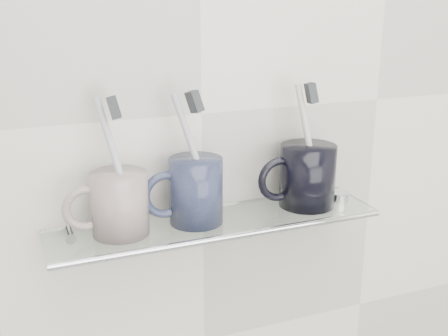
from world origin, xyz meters
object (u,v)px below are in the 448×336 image
shelf_glass (217,222)px  mug_left (120,204)px  mug_right (307,176)px  mug_center (196,191)px

shelf_glass → mug_left: (-0.14, 0.00, 0.05)m
mug_left → mug_right: 0.30m
shelf_glass → mug_right: (0.16, 0.00, 0.05)m
shelf_glass → mug_left: size_ratio=5.57×
shelf_glass → mug_right: bearing=1.8°
mug_left → mug_right: bearing=-15.8°
mug_left → shelf_glass: bearing=-17.9°
shelf_glass → mug_center: mug_center is taller
shelf_glass → mug_center: (-0.03, 0.00, 0.05)m
shelf_glass → mug_left: mug_left is taller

